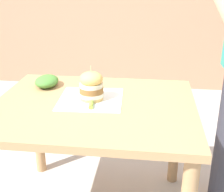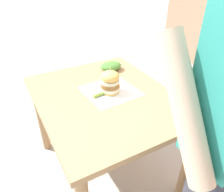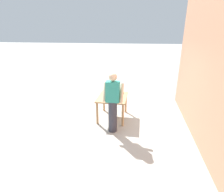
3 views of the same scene
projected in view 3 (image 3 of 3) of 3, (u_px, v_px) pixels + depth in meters
name	position (u px, v px, depth m)	size (l,w,h in m)	color
ground_plane	(112.00, 117.00, 5.78)	(80.00, 80.00, 0.00)	#ADAAA3
patio_table	(113.00, 100.00, 5.57)	(0.90, 1.10, 0.74)	tan
serving_paper	(114.00, 96.00, 5.54)	(0.35, 0.35, 0.00)	white
sandwich	(114.00, 94.00, 5.51)	(0.14, 0.14, 0.19)	#E5B25B
pickle_spear	(111.00, 96.00, 5.53)	(0.02, 0.02, 0.09)	#8EA83D
side_salad	(121.00, 92.00, 5.79)	(0.18, 0.14, 0.07)	#477F33
diner_across_table	(113.00, 102.00, 4.70)	(0.55, 0.35, 1.69)	#33333D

